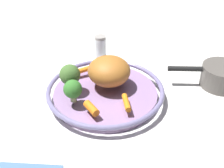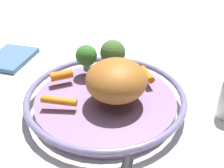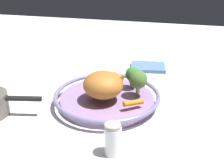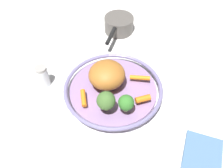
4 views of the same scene
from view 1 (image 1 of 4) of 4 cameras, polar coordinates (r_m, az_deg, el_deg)
ground_plane at (r=0.87m, az=-1.26°, el=-2.83°), size 2.37×2.37×0.00m
serving_bowl at (r=0.86m, az=-1.28°, el=-1.70°), size 0.34×0.34×0.04m
roast_chicken_piece at (r=0.85m, az=-0.57°, el=2.53°), size 0.17×0.17×0.08m
baby_carrot_right at (r=0.91m, az=-6.18°, el=2.52°), size 0.06×0.05×0.02m
baby_carrot_center at (r=0.78m, az=2.78°, el=-3.58°), size 0.04×0.07×0.02m
baby_carrot_back at (r=0.76m, az=-3.99°, el=-4.68°), size 0.05×0.05×0.02m
broccoli_floret_edge at (r=0.78m, az=-7.56°, el=-1.04°), size 0.05×0.05×0.06m
broccoli_floret_mid at (r=0.83m, az=-8.10°, el=1.75°), size 0.06×0.06×0.07m
salt_shaker at (r=1.06m, az=-2.25°, el=7.10°), size 0.04×0.04×0.08m
saucepan at (r=0.97m, az=20.21°, el=1.49°), size 0.23×0.13×0.07m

